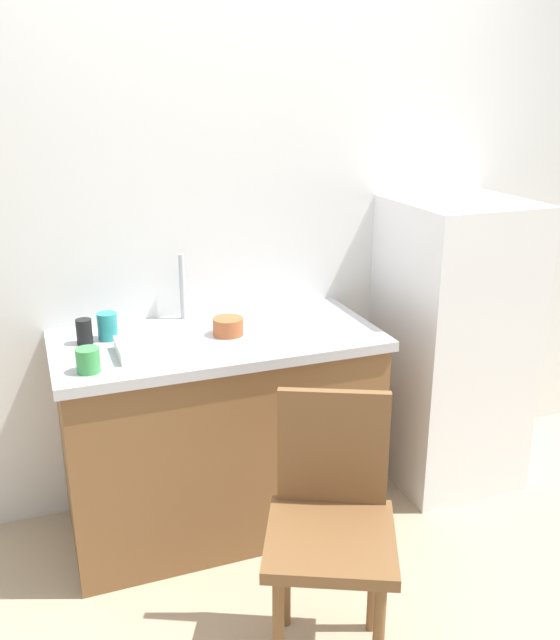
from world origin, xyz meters
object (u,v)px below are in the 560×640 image
object	(u,v)px
cup_green	(88,360)
cup_black	(84,332)
terracotta_bowl	(228,326)
chair	(331,520)
dish_tray	(155,346)
refrigerator	(451,344)
cup_teal	(107,326)

from	to	relation	value
cup_green	cup_black	distance (m)	0.29
terracotta_bowl	cup_green	world-z (taller)	cup_green
chair	cup_green	world-z (taller)	cup_green
chair	dish_tray	size ratio (longest dim) A/B	3.18
chair	cup_black	size ratio (longest dim) A/B	9.06
chair	terracotta_bowl	bearing A→B (deg)	121.53
cup_black	dish_tray	bearing A→B (deg)	-38.20
refrigerator	chair	xyz separation A→B (m)	(-0.98, -0.83, -0.16)
dish_tray	terracotta_bowl	world-z (taller)	terracotta_bowl
cup_teal	cup_black	distance (m)	0.09
dish_tray	cup_green	distance (m)	0.27
refrigerator	dish_tray	distance (m)	1.40
terracotta_bowl	cup_black	bearing A→B (deg)	170.04
dish_tray	cup_black	world-z (taller)	cup_black
dish_tray	terracotta_bowl	bearing A→B (deg)	16.33
dish_tray	cup_teal	world-z (taller)	cup_teal
refrigerator	cup_black	size ratio (longest dim) A/B	13.52
refrigerator	cup_green	bearing A→B (deg)	-172.56
cup_black	terracotta_bowl	bearing A→B (deg)	-9.96
refrigerator	dish_tray	world-z (taller)	refrigerator
refrigerator	cup_teal	xyz separation A→B (m)	(-1.53, 0.09, 0.25)
cup_teal	cup_black	bearing A→B (deg)	-167.97
refrigerator	chair	world-z (taller)	refrigerator
chair	dish_tray	xyz separation A→B (m)	(-0.40, 0.72, 0.38)
cup_teal	dish_tray	bearing A→B (deg)	-54.54
terracotta_bowl	cup_teal	bearing A→B (deg)	165.81
terracotta_bowl	cup_teal	size ratio (longest dim) A/B	1.13
cup_teal	chair	bearing A→B (deg)	-59.51
cup_black	chair	bearing A→B (deg)	-54.98
chair	cup_teal	distance (m)	1.15
chair	cup_black	xyz separation A→B (m)	(-0.63, 0.91, 0.41)
cup_green	cup_black	world-z (taller)	cup_black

